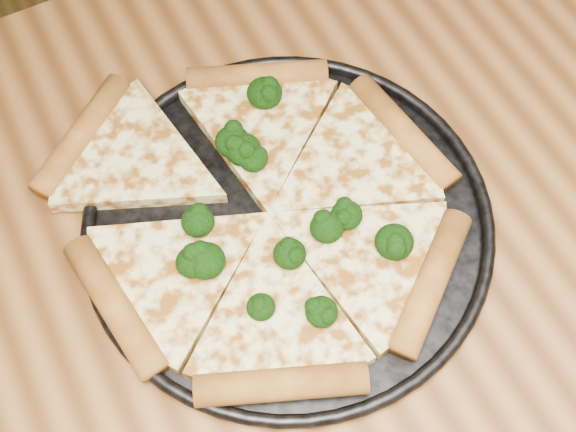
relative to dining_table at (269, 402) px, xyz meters
name	(u,v)px	position (x,y,z in m)	size (l,w,h in m)	color
dining_table	(269,402)	(0.00, 0.00, 0.00)	(1.20, 0.90, 0.75)	brown
pizza_pan	(288,221)	(0.07, 0.11, 0.10)	(0.35, 0.35, 0.02)	black
pizza	(261,211)	(0.06, 0.12, 0.11)	(0.34, 0.37, 0.03)	#E1D38A
broccoli_florets	(270,205)	(0.06, 0.12, 0.12)	(0.18, 0.24, 0.02)	black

